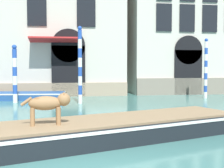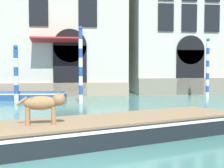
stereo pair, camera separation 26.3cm
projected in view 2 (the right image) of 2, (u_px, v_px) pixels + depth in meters
palazzo_left at (42, 6)px, 23.59m from camera, size 12.22×7.40×13.25m
palazzo_right at (195, 16)px, 25.36m from camera, size 10.79×6.13×12.35m
boat_foreground at (104, 129)px, 8.82m from camera, size 8.89×4.81×0.59m
dog_on_deck at (44, 103)px, 7.95m from camera, size 1.25×0.42×0.83m
boat_moored_near_palazzo at (22, 96)px, 19.31m from camera, size 5.57×2.31×0.46m
mooring_pole_0 at (81, 65)px, 17.11m from camera, size 0.23×0.23×4.26m
mooring_pole_1 at (16, 73)px, 17.66m from camera, size 0.26×0.26×3.28m
mooring_pole_2 at (208, 68)px, 19.90m from camera, size 0.22×0.22×3.84m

